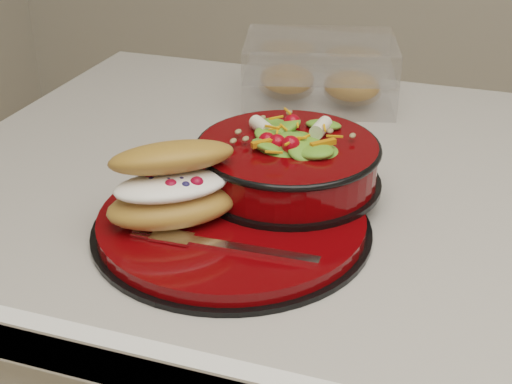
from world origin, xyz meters
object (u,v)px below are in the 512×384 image
(dinner_plate, at_px, (232,223))
(pastry_box, at_px, (319,72))
(croissant, at_px, (174,185))
(salad_bowl, at_px, (288,157))
(fork, at_px, (227,246))

(dinner_plate, distance_m, pastry_box, 0.40)
(croissant, distance_m, pastry_box, 0.43)
(salad_bowl, xyz_separation_m, fork, (-0.02, -0.15, -0.03))
(dinner_plate, distance_m, salad_bowl, 0.10)
(croissant, bearing_deg, fork, -62.26)
(dinner_plate, xyz_separation_m, pastry_box, (-0.01, 0.40, 0.03))
(salad_bowl, bearing_deg, dinner_plate, -111.73)
(salad_bowl, distance_m, pastry_box, 0.32)
(salad_bowl, bearing_deg, pastry_box, 97.78)
(pastry_box, bearing_deg, fork, -101.18)
(dinner_plate, xyz_separation_m, fork, (0.02, -0.06, 0.01))
(salad_bowl, xyz_separation_m, pastry_box, (-0.04, 0.32, -0.01))
(dinner_plate, xyz_separation_m, salad_bowl, (0.03, 0.09, 0.04))
(dinner_plate, xyz_separation_m, croissant, (-0.05, -0.03, 0.05))
(fork, distance_m, pastry_box, 0.46)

